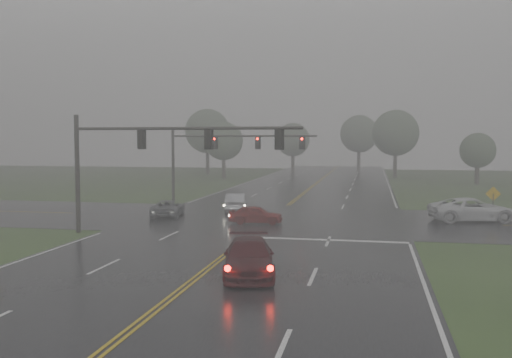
% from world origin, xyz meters
% --- Properties ---
extents(ground, '(180.00, 180.00, 0.00)m').
position_xyz_m(ground, '(0.00, 0.00, 0.00)').
color(ground, '#2F461E').
rests_on(ground, ground).
extents(main_road, '(18.00, 160.00, 0.02)m').
position_xyz_m(main_road, '(0.00, 20.00, 0.00)').
color(main_road, black).
rests_on(main_road, ground).
extents(cross_street, '(120.00, 14.00, 0.02)m').
position_xyz_m(cross_street, '(0.00, 22.00, 0.00)').
color(cross_street, black).
rests_on(cross_street, ground).
extents(stop_bar, '(8.50, 0.50, 0.01)m').
position_xyz_m(stop_bar, '(4.50, 14.40, 0.00)').
color(stop_bar, silver).
rests_on(stop_bar, ground).
extents(sedan_maroon, '(3.01, 5.24, 1.43)m').
position_xyz_m(sedan_maroon, '(1.94, 5.72, 0.00)').
color(sedan_maroon, '#3A0A0E').
rests_on(sedan_maroon, ground).
extents(sedan_red, '(3.61, 1.70, 1.19)m').
position_xyz_m(sedan_red, '(-0.60, 19.59, 0.00)').
color(sedan_red, maroon).
rests_on(sedan_red, ground).
extents(sedan_silver, '(2.21, 4.35, 1.37)m').
position_xyz_m(sedan_silver, '(-3.37, 25.48, 0.00)').
color(sedan_silver, silver).
rests_on(sedan_silver, ground).
extents(car_grey, '(2.63, 4.48, 1.17)m').
position_xyz_m(car_grey, '(-7.45, 21.80, 0.00)').
color(car_grey, '#575A5F').
rests_on(car_grey, ground).
extents(pickup_white, '(6.08, 3.82, 1.57)m').
position_xyz_m(pickup_white, '(13.40, 23.47, 0.00)').
color(pickup_white, silver).
rests_on(pickup_white, ground).
extents(signal_gantry_near, '(13.45, 0.30, 6.93)m').
position_xyz_m(signal_gantry_near, '(-6.01, 14.18, 4.89)').
color(signal_gantry_near, black).
rests_on(signal_gantry_near, ground).
extents(signal_gantry_far, '(12.63, 0.33, 6.55)m').
position_xyz_m(signal_gantry_far, '(-6.24, 30.63, 4.63)').
color(signal_gantry_far, black).
rests_on(signal_gantry_far, ground).
extents(sign_diamond_east, '(0.98, 0.12, 2.35)m').
position_xyz_m(sign_diamond_east, '(14.72, 23.80, 1.59)').
color(sign_diamond_east, black).
rests_on(sign_diamond_east, ground).
extents(tree_nw_a, '(5.42, 5.42, 7.97)m').
position_xyz_m(tree_nw_a, '(-13.66, 61.04, 5.24)').
color(tree_nw_a, '#322920').
rests_on(tree_nw_a, ground).
extents(tree_ne_a, '(6.62, 6.62, 9.72)m').
position_xyz_m(tree_ne_a, '(10.03, 67.70, 6.39)').
color(tree_ne_a, '#322920').
rests_on(tree_ne_a, ground).
extents(tree_n_mid, '(5.60, 5.60, 8.22)m').
position_xyz_m(tree_n_mid, '(-6.22, 78.13, 5.40)').
color(tree_n_mid, '#322920').
rests_on(tree_n_mid, ground).
extents(tree_e_near, '(4.28, 4.28, 6.29)m').
position_xyz_m(tree_e_near, '(19.37, 57.03, 4.12)').
color(tree_e_near, '#322920').
rests_on(tree_e_near, ground).
extents(tree_nw_b, '(7.01, 7.01, 10.30)m').
position_xyz_m(tree_nw_b, '(-18.80, 70.47, 6.78)').
color(tree_nw_b, '#322920').
rests_on(tree_nw_b, ground).
extents(tree_n_far, '(6.68, 6.68, 9.80)m').
position_xyz_m(tree_n_far, '(4.45, 86.59, 6.45)').
color(tree_n_far, '#322920').
rests_on(tree_n_far, ground).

